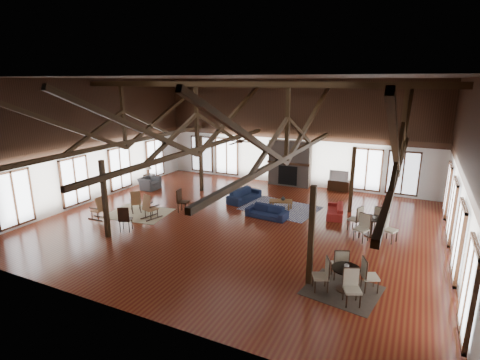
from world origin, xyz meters
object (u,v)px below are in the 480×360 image
at_px(sofa_orange, 335,210).
at_px(tv_console, 339,186).
at_px(armchair, 150,183).
at_px(cafe_table_near, 346,275).
at_px(cafe_table_far, 372,223).
at_px(sofa_navy_left, 244,195).
at_px(sofa_navy_front, 267,212).
at_px(coffee_table, 281,202).

xyz_separation_m(sofa_orange, tv_console, (-0.66, 4.08, 0.03)).
bearing_deg(sofa_orange, armchair, -99.46).
bearing_deg(tv_console, cafe_table_near, -77.71).
bearing_deg(cafe_table_far, sofa_navy_left, 163.85).
distance_m(sofa_orange, armchair, 10.25).
distance_m(sofa_navy_left, tv_console, 5.52).
relative_size(sofa_navy_front, sofa_orange, 1.06).
bearing_deg(sofa_navy_front, armchair, 174.43).
distance_m(coffee_table, tv_console, 4.63).
bearing_deg(tv_console, sofa_navy_left, -135.47).
relative_size(sofa_navy_left, tv_console, 1.76).
xyz_separation_m(sofa_navy_left, tv_console, (3.93, 3.87, -0.01)).
height_order(sofa_navy_left, cafe_table_near, cafe_table_near).
bearing_deg(sofa_navy_left, cafe_table_near, -125.10).
height_order(sofa_orange, armchair, armchair).
bearing_deg(sofa_navy_front, tv_console, 74.88).
xyz_separation_m(sofa_navy_front, tv_console, (2.02, 5.62, 0.02)).
bearing_deg(cafe_table_near, tv_console, 102.29).
height_order(armchair, cafe_table_near, cafe_table_near).
bearing_deg(sofa_orange, cafe_table_near, 3.92).
xyz_separation_m(cafe_table_near, cafe_table_far, (0.19, 4.48, 0.02)).
height_order(sofa_navy_left, coffee_table, sofa_navy_left).
bearing_deg(cafe_table_far, sofa_navy_front, 178.87).
relative_size(sofa_navy_left, cafe_table_near, 1.06).
bearing_deg(armchair, coffee_table, -90.13).
height_order(cafe_table_near, tv_console, cafe_table_near).
bearing_deg(cafe_table_near, cafe_table_far, 87.55).
distance_m(coffee_table, cafe_table_near, 7.21).
height_order(coffee_table, armchair, armchair).
bearing_deg(cafe_table_near, sofa_navy_front, 132.85).
xyz_separation_m(coffee_table, cafe_table_far, (4.27, -1.46, 0.16)).
bearing_deg(sofa_orange, sofa_navy_front, -70.53).
bearing_deg(coffee_table, sofa_navy_front, -116.06).
distance_m(sofa_orange, cafe_table_near, 6.31).
bearing_deg(sofa_orange, sofa_navy_left, -103.05).
distance_m(sofa_navy_front, armchair, 7.70).
height_order(cafe_table_near, cafe_table_far, cafe_table_far).
bearing_deg(sofa_navy_left, sofa_navy_front, -121.78).
distance_m(sofa_navy_left, cafe_table_near, 8.82).
xyz_separation_m(sofa_navy_left, cafe_table_near, (6.15, -6.32, 0.20)).
height_order(sofa_navy_front, armchair, armchair).
bearing_deg(armchair, sofa_navy_front, -100.43).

